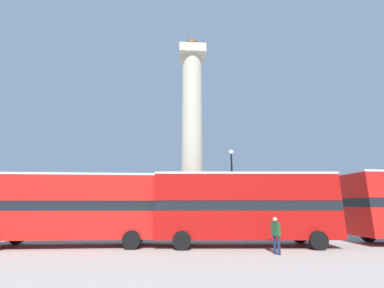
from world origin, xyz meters
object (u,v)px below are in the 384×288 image
object	(u,v)px
bus_a	(244,205)
bus_b	(74,206)
pedestrian_near_lamp	(276,233)
street_lamp	(232,188)
equestrian_statue	(85,212)
monument_column	(192,150)

from	to	relation	value
bus_a	bus_b	size ratio (longest dim) A/B	1.01
pedestrian_near_lamp	street_lamp	bearing A→B (deg)	159.36
bus_a	pedestrian_near_lamp	world-z (taller)	bus_a
bus_b	equestrian_statue	distance (m)	11.14
bus_b	pedestrian_near_lamp	bearing A→B (deg)	-16.32
bus_a	pedestrian_near_lamp	size ratio (longest dim) A/B	6.04
bus_a	equestrian_statue	bearing A→B (deg)	142.64
pedestrian_near_lamp	bus_a	bearing A→B (deg)	173.34
monument_column	pedestrian_near_lamp	distance (m)	11.99
bus_b	street_lamp	world-z (taller)	street_lamp
equestrian_statue	pedestrian_near_lamp	bearing A→B (deg)	-28.20
equestrian_statue	street_lamp	world-z (taller)	street_lamp
monument_column	equestrian_statue	world-z (taller)	monument_column
bus_b	street_lamp	distance (m)	11.32
bus_a	bus_b	xyz separation A→B (m)	(-10.28, 0.67, -0.03)
equestrian_statue	street_lamp	distance (m)	15.29
street_lamp	pedestrian_near_lamp	world-z (taller)	street_lamp
equestrian_statue	pedestrian_near_lamp	size ratio (longest dim) A/B	3.26
street_lamp	pedestrian_near_lamp	size ratio (longest dim) A/B	3.78
monument_column	equestrian_statue	xyz separation A→B (m)	(-10.41, 4.40, -5.61)
monument_column	bus_a	xyz separation A→B (m)	(2.67, -7.02, -4.90)
bus_a	street_lamp	xyz separation A→B (m)	(0.33, 4.37, 1.31)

